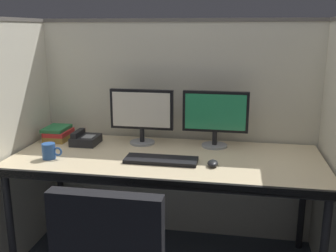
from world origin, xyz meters
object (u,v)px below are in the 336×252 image
desk_phone (85,139)px  computer_mouse (213,163)px  desk (166,164)px  coffee_mug (49,151)px  book_stack (58,133)px  monitor_right (215,115)px  keyboard_main (161,160)px  monitor_left (142,113)px

desk_phone → computer_mouse: bearing=-18.2°
desk → coffee_mug: coffee_mug is taller
book_stack → desk: bearing=-16.2°
desk_phone → monitor_right: bearing=6.0°
monitor_right → coffee_mug: monitor_right is taller
desk_phone → book_stack: 0.24m
computer_mouse → desk_phone: desk_phone is taller
desk → monitor_right: monitor_right is taller
monitor_right → keyboard_main: size_ratio=1.00×
desk_phone → coffee_mug: 0.34m
monitor_left → book_stack: 0.63m
coffee_mug → monitor_right: bearing=23.5°
monitor_right → computer_mouse: 0.43m
monitor_left → coffee_mug: (-0.48, -0.41, -0.17)m
desk_phone → coffee_mug: (-0.10, -0.33, 0.01)m
computer_mouse → desk_phone: size_ratio=0.51×
monitor_left → computer_mouse: (0.51, -0.37, -0.20)m
desk → coffee_mug: 0.71m
desk → keyboard_main: 0.11m
desk_phone → desk: bearing=-16.2°
desk → desk_phone: bearing=163.8°
monitor_left → computer_mouse: monitor_left is taller
coffee_mug → desk: bearing=12.8°
book_stack → coffee_mug: size_ratio=1.75×
desk → monitor_left: size_ratio=4.42×
computer_mouse → monitor_left: bearing=143.8°
keyboard_main → computer_mouse: 0.31m
desk → coffee_mug: bearing=-167.2°
monitor_left → keyboard_main: bearing=-60.0°
coffee_mug → monitor_left: bearing=40.7°
monitor_left → monitor_right: 0.49m
keyboard_main → coffee_mug: 0.68m
monitor_left → desk: bearing=-49.7°
computer_mouse → book_stack: 1.17m
desk → computer_mouse: bearing=-22.0°
keyboard_main → book_stack: 0.88m
desk → computer_mouse: size_ratio=19.79×
monitor_right → book_stack: size_ratio=1.95×
desk → desk_phone: size_ratio=10.00×
monitor_right → coffee_mug: bearing=-156.5°
desk → desk_phone: (-0.59, 0.17, 0.08)m
monitor_left → desk_phone: monitor_left is taller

